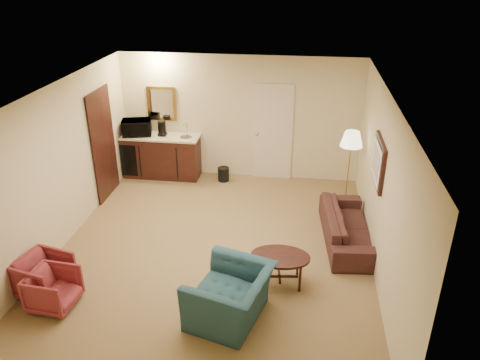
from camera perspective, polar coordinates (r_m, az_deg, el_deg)
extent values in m
plane|color=olive|center=(7.72, -3.15, -8.61)|extent=(6.00, 6.00, 0.00)
cube|color=beige|center=(9.83, -0.04, 7.59)|extent=(5.00, 0.02, 2.60)
cube|color=beige|center=(7.92, -21.46, 1.20)|extent=(0.02, 6.00, 2.60)
cube|color=beige|center=(7.06, 16.95, -1.05)|extent=(0.02, 6.00, 2.60)
cube|color=white|center=(6.62, -3.69, 10.37)|extent=(5.00, 6.00, 0.02)
cube|color=beige|center=(9.82, 4.00, 5.81)|extent=(0.82, 0.06, 2.05)
cube|color=black|center=(9.39, -16.32, 4.05)|extent=(0.06, 0.98, 2.10)
cube|color=gold|center=(10.08, -9.52, 9.18)|extent=(0.62, 0.04, 0.72)
cube|color=#331411|center=(7.31, 16.48, 2.11)|extent=(0.06, 0.90, 0.70)
cube|color=#381412|center=(10.21, -9.49, 2.90)|extent=(1.64, 0.58, 0.92)
imported|color=black|center=(7.97, 13.06, -4.97)|extent=(0.72, 1.94, 0.74)
imported|color=#214752|center=(6.18, -1.24, -13.09)|extent=(0.96, 1.22, 0.94)
imported|color=#993235|center=(7.18, -22.82, -10.57)|extent=(0.73, 0.76, 0.66)
imported|color=#993235|center=(6.93, -21.83, -12.11)|extent=(0.59, 0.63, 0.60)
cube|color=#331411|center=(6.90, 4.86, -10.84)|extent=(0.92, 0.68, 0.49)
cube|color=#B6903C|center=(8.89, 13.08, 1.20)|extent=(0.46, 0.46, 1.52)
cylinder|color=black|center=(9.97, -2.03, 0.72)|extent=(0.24, 0.24, 0.30)
imported|color=black|center=(10.13, -12.49, 6.47)|extent=(0.66, 0.47, 0.41)
cylinder|color=black|center=(10.00, -9.49, 6.21)|extent=(0.21, 0.21, 0.31)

